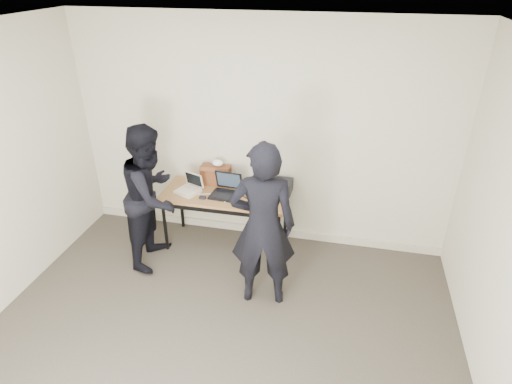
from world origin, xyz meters
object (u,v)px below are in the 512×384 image
(person_typist, at_px, (263,227))
(person_observer, at_px, (152,196))
(laptop_right, at_px, (266,188))
(equipment_box, at_px, (281,186))
(laptop_center, at_px, (226,190))
(desk, at_px, (225,198))
(laptop_beige, at_px, (189,188))
(leather_satchel, at_px, (216,175))

(person_typist, height_order, person_observer, person_typist)
(laptop_right, bearing_deg, equipment_box, -33.34)
(laptop_center, relative_size, person_observer, 0.21)
(desk, distance_m, laptop_right, 0.50)
(laptop_right, height_order, person_typist, person_typist)
(desk, xyz_separation_m, laptop_beige, (-0.43, -0.04, 0.10))
(laptop_right, xyz_separation_m, leather_satchel, (-0.64, 0.05, 0.08))
(desk, height_order, leather_satchel, leather_satchel)
(equipment_box, bearing_deg, laptop_beige, -167.78)
(leather_satchel, bearing_deg, person_typist, -55.95)
(laptop_center, xyz_separation_m, laptop_right, (0.44, 0.18, -0.01))
(laptop_beige, height_order, laptop_right, same)
(laptop_beige, relative_size, person_observer, 0.20)
(equipment_box, relative_size, person_observer, 0.16)
(laptop_center, xyz_separation_m, person_observer, (-0.74, -0.41, 0.05))
(laptop_beige, distance_m, person_typist, 1.34)
(desk, bearing_deg, equipment_box, 16.75)
(desk, height_order, person_observer, person_observer)
(equipment_box, bearing_deg, laptop_center, -162.37)
(laptop_right, height_order, equipment_box, laptop_right)
(person_observer, bearing_deg, laptop_right, -63.32)
(laptop_center, relative_size, person_typist, 0.20)
(desk, relative_size, person_observer, 0.90)
(equipment_box, xyz_separation_m, person_typist, (0.00, -1.03, 0.08))
(desk, distance_m, equipment_box, 0.67)
(person_observer, bearing_deg, laptop_beige, -37.81)
(leather_satchel, distance_m, equipment_box, 0.81)
(equipment_box, xyz_separation_m, person_observer, (-1.35, -0.61, 0.03))
(laptop_right, relative_size, person_observer, 0.24)
(person_observer, bearing_deg, person_typist, -107.16)
(laptop_beige, relative_size, leather_satchel, 0.92)
(laptop_beige, height_order, leather_satchel, leather_satchel)
(laptop_beige, xyz_separation_m, laptop_right, (0.89, 0.21, 0.01))
(leather_satchel, distance_m, person_typist, 1.34)
(laptop_beige, xyz_separation_m, person_observer, (-0.29, -0.38, 0.07))
(laptop_beige, bearing_deg, laptop_center, 25.51)
(person_typist, bearing_deg, person_observer, -27.58)
(leather_satchel, height_order, person_observer, person_observer)
(equipment_box, bearing_deg, leather_satchel, 177.48)
(leather_satchel, xyz_separation_m, person_typist, (0.81, -1.07, 0.04))
(laptop_center, height_order, person_typist, person_typist)
(person_typist, bearing_deg, laptop_right, -90.34)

